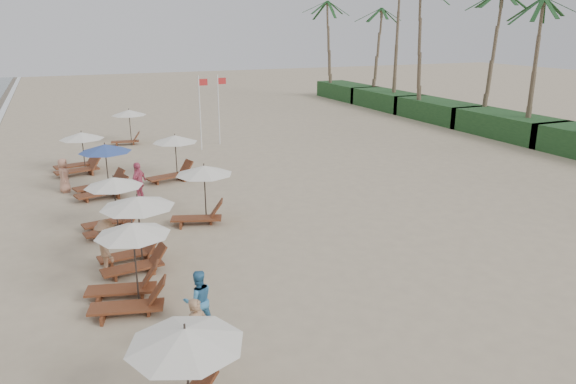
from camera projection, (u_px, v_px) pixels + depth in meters
name	position (u px, v px, depth m)	size (l,w,h in m)	color
ground	(319.00, 277.00, 16.48)	(160.00, 160.00, 0.00)	tan
shrub_hedge	(507.00, 125.00, 37.35)	(3.20, 53.00, 1.60)	#193D1C
lounger_station_0	(176.00, 381.00, 9.95)	(2.54, 2.22, 2.12)	brown
lounger_station_1	(126.00, 269.00, 14.48)	(2.50, 2.29, 2.39)	brown
lounger_station_2	(133.00, 231.00, 16.79)	(2.57, 2.31, 2.35)	brown
lounger_station_3	(110.00, 204.00, 19.79)	(2.41, 2.13, 2.10)	brown
lounger_station_4	(101.00, 172.00, 24.20)	(2.82, 2.53, 2.34)	brown
lounger_station_5	(78.00, 154.00, 27.99)	(2.78, 2.43, 2.14)	brown
inland_station_0	(201.00, 188.00, 20.75)	(2.71, 2.24, 2.22)	brown
inland_station_1	(171.00, 155.00, 26.52)	(2.88, 2.24, 2.22)	brown
inland_station_2	(128.00, 122.00, 34.79)	(2.54, 2.24, 2.22)	brown
beachgoer_near	(198.00, 332.00, 12.03)	(0.59, 0.39, 1.61)	#A07957
beachgoer_mid_a	(198.00, 300.00, 13.46)	(0.77, 0.60, 1.58)	teal
beachgoer_mid_b	(107.00, 247.00, 16.50)	(1.13, 0.65, 1.75)	#936B4B
beachgoer_far_a	(139.00, 183.00, 23.16)	(1.07, 0.44, 1.82)	#D05372
beachgoer_far_b	(64.00, 175.00, 24.75)	(0.78, 0.51, 1.60)	tan
flag_pole_near	(200.00, 109.00, 32.78)	(0.60, 0.08, 4.57)	silver
flag_pole_far	(219.00, 106.00, 34.50)	(0.59, 0.08, 4.47)	silver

